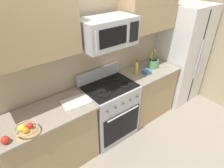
{
  "coord_description": "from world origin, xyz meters",
  "views": [
    {
      "loc": [
        -1.42,
        -1.26,
        2.4
      ],
      "look_at": [
        -0.05,
        0.48,
        1.03
      ],
      "focal_mm": 30.53,
      "sensor_mm": 36.0,
      "label": 1
    }
  ],
  "objects_px": {
    "range_oven": "(110,110)",
    "bottle_oil": "(136,68)",
    "utensil_crock": "(153,63)",
    "apple_loose": "(5,140)",
    "cutting_board": "(76,102)",
    "microwave": "(108,32)",
    "prep_bowl": "(147,72)",
    "fruit_basket": "(26,130)",
    "refrigerator": "(182,55)"
  },
  "relations": [
    {
      "from": "utensil_crock",
      "to": "fruit_basket",
      "type": "bearing_deg",
      "value": -174.45
    },
    {
      "from": "bottle_oil",
      "to": "apple_loose",
      "type": "bearing_deg",
      "value": -173.61
    },
    {
      "from": "refrigerator",
      "to": "apple_loose",
      "type": "distance_m",
      "value": 3.19
    },
    {
      "from": "apple_loose",
      "to": "prep_bowl",
      "type": "distance_m",
      "value": 2.17
    },
    {
      "from": "refrigerator",
      "to": "range_oven",
      "type": "bearing_deg",
      "value": 179.44
    },
    {
      "from": "range_oven",
      "to": "bottle_oil",
      "type": "bearing_deg",
      "value": 3.3
    },
    {
      "from": "range_oven",
      "to": "bottle_oil",
      "type": "xyz_separation_m",
      "value": [
        0.57,
        0.03,
        0.55
      ]
    },
    {
      "from": "microwave",
      "to": "fruit_basket",
      "type": "distance_m",
      "value": 1.46
    },
    {
      "from": "refrigerator",
      "to": "microwave",
      "type": "xyz_separation_m",
      "value": [
        -1.75,
        0.04,
        0.77
      ]
    },
    {
      "from": "utensil_crock",
      "to": "apple_loose",
      "type": "distance_m",
      "value": 2.41
    },
    {
      "from": "cutting_board",
      "to": "microwave",
      "type": "bearing_deg",
      "value": 6.31
    },
    {
      "from": "cutting_board",
      "to": "range_oven",
      "type": "bearing_deg",
      "value": 3.74
    },
    {
      "from": "cutting_board",
      "to": "prep_bowl",
      "type": "xyz_separation_m",
      "value": [
        1.3,
        -0.02,
        0.02
      ]
    },
    {
      "from": "microwave",
      "to": "prep_bowl",
      "type": "relative_size",
      "value": 4.91
    },
    {
      "from": "utensil_crock",
      "to": "prep_bowl",
      "type": "height_order",
      "value": "utensil_crock"
    },
    {
      "from": "apple_loose",
      "to": "cutting_board",
      "type": "xyz_separation_m",
      "value": [
        0.87,
        0.15,
        -0.03
      ]
    },
    {
      "from": "microwave",
      "to": "bottle_oil",
      "type": "xyz_separation_m",
      "value": [
        0.57,
        0.01,
        -0.68
      ]
    },
    {
      "from": "apple_loose",
      "to": "microwave",
      "type": "bearing_deg",
      "value": 8.61
    },
    {
      "from": "fruit_basket",
      "to": "apple_loose",
      "type": "distance_m",
      "value": 0.21
    },
    {
      "from": "fruit_basket",
      "to": "cutting_board",
      "type": "xyz_separation_m",
      "value": [
        0.66,
        0.15,
        -0.04
      ]
    },
    {
      "from": "microwave",
      "to": "apple_loose",
      "type": "height_order",
      "value": "microwave"
    },
    {
      "from": "microwave",
      "to": "bottle_oil",
      "type": "height_order",
      "value": "microwave"
    },
    {
      "from": "utensil_crock",
      "to": "bottle_oil",
      "type": "height_order",
      "value": "utensil_crock"
    },
    {
      "from": "utensil_crock",
      "to": "prep_bowl",
      "type": "relative_size",
      "value": 2.23
    },
    {
      "from": "microwave",
      "to": "utensil_crock",
      "type": "height_order",
      "value": "microwave"
    },
    {
      "from": "bottle_oil",
      "to": "microwave",
      "type": "bearing_deg",
      "value": -179.27
    },
    {
      "from": "microwave",
      "to": "fruit_basket",
      "type": "xyz_separation_m",
      "value": [
        -1.23,
        -0.21,
        -0.75
      ]
    },
    {
      "from": "range_oven",
      "to": "microwave",
      "type": "height_order",
      "value": "microwave"
    },
    {
      "from": "fruit_basket",
      "to": "bottle_oil",
      "type": "bearing_deg",
      "value": 7.01
    },
    {
      "from": "apple_loose",
      "to": "cutting_board",
      "type": "relative_size",
      "value": 0.24
    },
    {
      "from": "cutting_board",
      "to": "apple_loose",
      "type": "bearing_deg",
      "value": -169.9
    },
    {
      "from": "fruit_basket",
      "to": "refrigerator",
      "type": "bearing_deg",
      "value": 3.29
    },
    {
      "from": "refrigerator",
      "to": "prep_bowl",
      "type": "bearing_deg",
      "value": -177.73
    },
    {
      "from": "utensil_crock",
      "to": "range_oven",
      "type": "bearing_deg",
      "value": -178.55
    },
    {
      "from": "range_oven",
      "to": "cutting_board",
      "type": "relative_size",
      "value": 3.05
    },
    {
      "from": "prep_bowl",
      "to": "fruit_basket",
      "type": "bearing_deg",
      "value": -176.18
    },
    {
      "from": "refrigerator",
      "to": "fruit_basket",
      "type": "bearing_deg",
      "value": -176.71
    },
    {
      "from": "refrigerator",
      "to": "prep_bowl",
      "type": "height_order",
      "value": "refrigerator"
    },
    {
      "from": "fruit_basket",
      "to": "prep_bowl",
      "type": "xyz_separation_m",
      "value": [
        1.96,
        0.13,
        -0.02
      ]
    },
    {
      "from": "apple_loose",
      "to": "prep_bowl",
      "type": "bearing_deg",
      "value": 3.54
    },
    {
      "from": "refrigerator",
      "to": "microwave",
      "type": "distance_m",
      "value": 1.91
    },
    {
      "from": "microwave",
      "to": "cutting_board",
      "type": "height_order",
      "value": "microwave"
    },
    {
      "from": "range_oven",
      "to": "microwave",
      "type": "relative_size",
      "value": 1.49
    },
    {
      "from": "microwave",
      "to": "fruit_basket",
      "type": "bearing_deg",
      "value": -170.12
    },
    {
      "from": "fruit_basket",
      "to": "cutting_board",
      "type": "height_order",
      "value": "fruit_basket"
    },
    {
      "from": "range_oven",
      "to": "utensil_crock",
      "type": "bearing_deg",
      "value": 1.45
    },
    {
      "from": "refrigerator",
      "to": "utensil_crock",
      "type": "xyz_separation_m",
      "value": [
        -0.79,
        0.04,
        0.06
      ]
    },
    {
      "from": "apple_loose",
      "to": "utensil_crock",
      "type": "bearing_deg",
      "value": 5.15
    },
    {
      "from": "utensil_crock",
      "to": "cutting_board",
      "type": "bearing_deg",
      "value": -177.7
    },
    {
      "from": "apple_loose",
      "to": "prep_bowl",
      "type": "relative_size",
      "value": 0.56
    }
  ]
}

